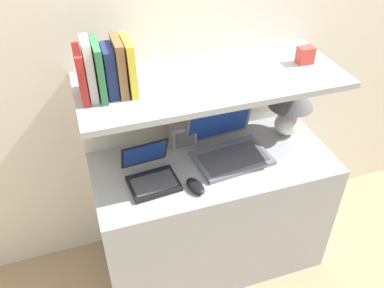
{
  "coord_description": "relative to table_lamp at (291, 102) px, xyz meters",
  "views": [
    {
      "loc": [
        -0.58,
        -1.13,
        1.99
      ],
      "look_at": [
        -0.11,
        0.27,
        0.86
      ],
      "focal_mm": 38.0,
      "sensor_mm": 36.0,
      "label": 1
    }
  ],
  "objects": [
    {
      "name": "wall_back",
      "position": [
        -0.45,
        0.22,
        0.29
      ],
      "size": [
        6.0,
        0.05,
        2.4
      ],
      "color": "silver",
      "rests_on": "ground_plane"
    },
    {
      "name": "desk",
      "position": [
        -0.45,
        -0.11,
        -0.55
      ],
      "size": [
        1.18,
        0.53,
        0.72
      ],
      "color": "#999EA3",
      "rests_on": "ground_plane"
    },
    {
      "name": "back_riser",
      "position": [
        -0.45,
        0.18,
        -0.35
      ],
      "size": [
        1.18,
        0.04,
        1.12
      ],
      "color": "silver",
      "rests_on": "ground_plane"
    },
    {
      "name": "shelf",
      "position": [
        -0.45,
        -0.04,
        0.22
      ],
      "size": [
        1.18,
        0.48,
        0.03
      ],
      "color": "#999EA3",
      "rests_on": "back_riser"
    },
    {
      "name": "table_lamp",
      "position": [
        0.0,
        0.0,
        0.0
      ],
      "size": [
        0.23,
        0.23,
        0.29
      ],
      "color": "white",
      "rests_on": "desk"
    },
    {
      "name": "laptop_large",
      "position": [
        -0.36,
        -0.07,
        -0.14
      ],
      "size": [
        0.39,
        0.34,
        0.25
      ],
      "color": "slate",
      "rests_on": "desk"
    },
    {
      "name": "laptop_small",
      "position": [
        -0.77,
        -0.14,
        -0.15
      ],
      "size": [
        0.24,
        0.26,
        0.17
      ],
      "color": "black",
      "rests_on": "desk"
    },
    {
      "name": "computer_mouse",
      "position": [
        -0.59,
        -0.26,
        -0.17
      ],
      "size": [
        0.09,
        0.13,
        0.03
      ],
      "color": "black",
      "rests_on": "desk"
    },
    {
      "name": "router_box",
      "position": [
        -0.55,
        0.06,
        -0.12
      ],
      "size": [
        0.12,
        0.08,
        0.13
      ],
      "color": "gray",
      "rests_on": "desk"
    },
    {
      "name": "book_red",
      "position": [
        -0.99,
        -0.04,
        0.34
      ],
      "size": [
        0.03,
        0.16,
        0.21
      ],
      "color": "#A82823",
      "rests_on": "shelf"
    },
    {
      "name": "book_white",
      "position": [
        -0.96,
        -0.04,
        0.36
      ],
      "size": [
        0.03,
        0.12,
        0.24
      ],
      "color": "silver",
      "rests_on": "shelf"
    },
    {
      "name": "book_green",
      "position": [
        -0.92,
        -0.04,
        0.35
      ],
      "size": [
        0.03,
        0.18,
        0.23
      ],
      "color": "#2D7042",
      "rests_on": "shelf"
    },
    {
      "name": "book_navy",
      "position": [
        -0.88,
        -0.04,
        0.34
      ],
      "size": [
        0.04,
        0.13,
        0.2
      ],
      "color": "navy",
      "rests_on": "shelf"
    },
    {
      "name": "book_brown",
      "position": [
        -0.84,
        -0.04,
        0.35
      ],
      "size": [
        0.03,
        0.15,
        0.23
      ],
      "color": "brown",
      "rests_on": "shelf"
    },
    {
      "name": "book_yellow",
      "position": [
        -0.8,
        -0.04,
        0.35
      ],
      "size": [
        0.03,
        0.16,
        0.22
      ],
      "color": "gold",
      "rests_on": "shelf"
    },
    {
      "name": "shelf_gadget",
      "position": [
        0.0,
        -0.04,
        0.28
      ],
      "size": [
        0.07,
        0.06,
        0.08
      ],
      "color": "#CC3D33",
      "rests_on": "shelf"
    }
  ]
}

